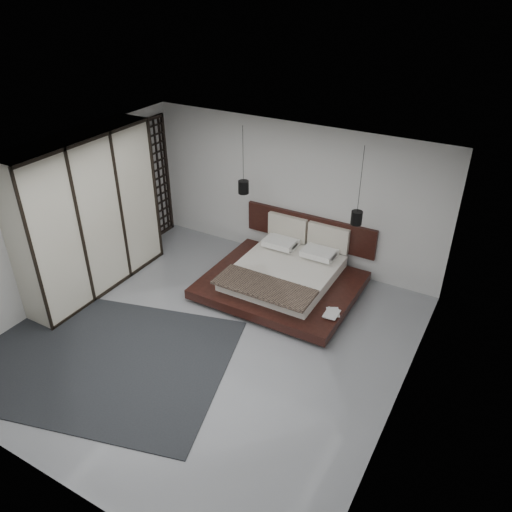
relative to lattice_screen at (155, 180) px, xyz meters
The scene contains 14 objects.
floor 4.05m from the lattice_screen, 39.71° to the right, with size 6.00×6.00×0.00m, color gray.
ceiling 4.12m from the lattice_screen, 39.71° to the right, with size 6.00×6.00×0.00m, color white.
wall_back 3.00m from the lattice_screen, 10.56° to the left, with size 6.00×6.00×0.00m, color silver.
wall_front 6.20m from the lattice_screen, 61.57° to the right, with size 6.00×6.00×0.00m, color silver.
wall_left 2.45m from the lattice_screen, 91.17° to the right, with size 6.00×6.00×0.00m, color silver.
wall_right 6.44m from the lattice_screen, 22.38° to the right, with size 6.00×6.00×0.00m, color silver.
lattice_screen is the anchor object (origin of this frame).
bed 3.55m from the lattice_screen, ahead, with size 2.69×2.35×1.06m.
book_lower 4.73m from the lattice_screen, 14.82° to the right, with size 0.20×0.27×0.03m, color #99724C.
book_upper 4.71m from the lattice_screen, 15.23° to the right, with size 0.22×0.31×0.02m, color #99724C.
pendant_left 2.28m from the lattice_screen, ahead, with size 0.20×0.20×1.27m.
pendant_right 4.47m from the lattice_screen, ahead, with size 0.19×0.19×1.37m.
wardrobe 2.13m from the lattice_screen, 83.20° to the right, with size 0.68×2.90×2.85m.
rug 4.25m from the lattice_screen, 64.41° to the right, with size 3.91×2.79×0.02m, color black.
Camera 1 is at (3.75, -5.06, 5.24)m, focal length 35.00 mm.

